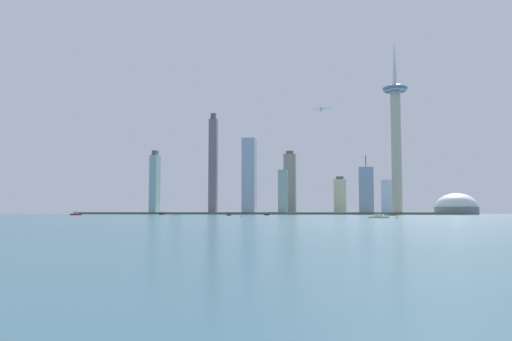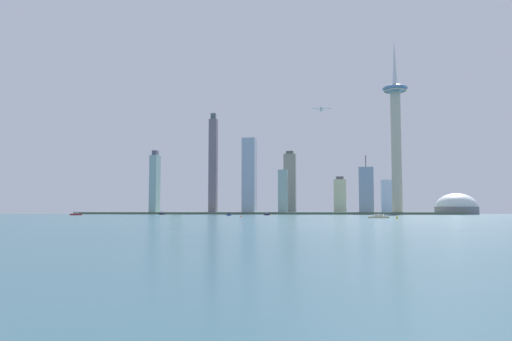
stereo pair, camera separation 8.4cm
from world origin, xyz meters
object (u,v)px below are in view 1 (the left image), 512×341
(observation_tower, at_px, (396,128))
(boat_2, at_px, (379,217))
(skyscraper_5, at_px, (283,192))
(channel_buoy_1, at_px, (241,216))
(skyscraper_3, at_px, (366,191))
(stadium_dome, at_px, (456,208))
(skyscraper_2, at_px, (155,184))
(channel_buoy_0, at_px, (272,214))
(boat_3, at_px, (229,214))
(boat_5, at_px, (162,213))
(skyscraper_0, at_px, (387,197))
(skyscraper_1, at_px, (213,165))
(skyscraper_4, at_px, (290,183))
(skyscraper_6, at_px, (177,186))
(skyscraper_7, at_px, (340,196))
(channel_buoy_2, at_px, (397,217))
(boat_0, at_px, (267,214))
(skyscraper_8, at_px, (249,176))
(airplane, at_px, (322,109))
(boat_1, at_px, (76,214))

(observation_tower, xyz_separation_m, boat_2, (-50.72, -414.19, -143.23))
(skyscraper_5, height_order, channel_buoy_1, skyscraper_5)
(skyscraper_3, distance_m, channel_buoy_1, 388.35)
(stadium_dome, relative_size, boat_2, 3.78)
(skyscraper_2, relative_size, channel_buoy_0, 69.36)
(channel_buoy_0, bearing_deg, boat_3, -109.97)
(skyscraper_5, relative_size, boat_5, 8.35)
(skyscraper_2, distance_m, boat_5, 102.67)
(skyscraper_0, relative_size, boat_2, 3.41)
(skyscraper_1, height_order, boat_3, skyscraper_1)
(skyscraper_4, relative_size, skyscraper_5, 1.50)
(skyscraper_4, distance_m, skyscraper_6, 230.83)
(skyscraper_2, xyz_separation_m, skyscraper_6, (2.99, 111.00, 0.93))
(boat_3, xyz_separation_m, boat_5, (-146.48, 136.87, 0.33))
(observation_tower, relative_size, channel_buoy_1, 149.79)
(skyscraper_1, xyz_separation_m, boat_3, (86.80, -233.10, -86.96))
(skyscraper_7, bearing_deg, channel_buoy_1, -102.08)
(channel_buoy_2, bearing_deg, skyscraper_4, 105.90)
(skyscraper_1, bearing_deg, skyscraper_0, 15.23)
(boat_3, bearing_deg, skyscraper_3, 98.98)
(skyscraper_1, relative_size, channel_buoy_2, 66.39)
(skyscraper_4, relative_size, boat_0, 13.73)
(skyscraper_5, xyz_separation_m, boat_2, (146.58, -451.27, -38.91))
(skyscraper_5, relative_size, skyscraper_8, 0.60)
(skyscraper_7, height_order, channel_buoy_1, skyscraper_7)
(skyscraper_0, distance_m, skyscraper_5, 194.80)
(boat_2, bearing_deg, observation_tower, -87.45)
(skyscraper_6, xyz_separation_m, skyscraper_7, (324.65, 8.29, -21.54))
(skyscraper_6, bearing_deg, skyscraper_2, -91.54)
(channel_buoy_0, xyz_separation_m, channel_buoy_2, (156.60, -334.21, 0.55))
(skyscraper_4, height_order, channel_buoy_0, skyscraper_4)
(boat_3, distance_m, boat_5, 200.48)
(stadium_dome, bearing_deg, skyscraper_2, -176.80)
(skyscraper_4, xyz_separation_m, channel_buoy_0, (-3.47, -203.47, -57.73))
(observation_tower, relative_size, airplane, 9.87)
(skyscraper_8, xyz_separation_m, airplane, (129.96, -49.73, 104.84))
(skyscraper_3, height_order, channel_buoy_2, skyscraper_3)
(stadium_dome, height_order, skyscraper_8, skyscraper_8)
(boat_1, xyz_separation_m, channel_buoy_1, (271.41, -130.82, -0.83))
(stadium_dome, distance_m, skyscraper_3, 149.73)
(skyscraper_2, distance_m, skyscraper_6, 111.05)
(skyscraper_7, distance_m, channel_buoy_0, 245.42)
(skyscraper_4, xyz_separation_m, channel_buoy_2, (153.13, -537.68, -57.18))
(skyscraper_0, relative_size, skyscraper_1, 0.34)
(observation_tower, distance_m, skyscraper_6, 442.70)
(skyscraper_1, height_order, boat_2, skyscraper_1)
(skyscraper_6, distance_m, skyscraper_7, 325.47)
(skyscraper_2, distance_m, boat_1, 208.25)
(stadium_dome, bearing_deg, boat_5, -167.54)
(skyscraper_4, height_order, channel_buoy_2, skyscraper_4)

